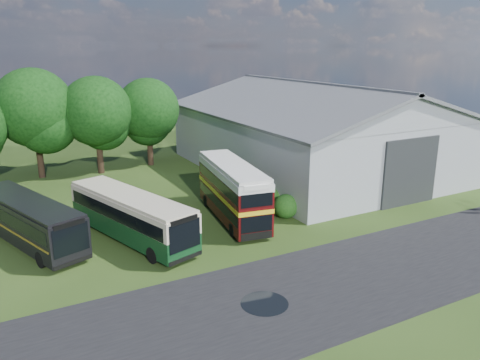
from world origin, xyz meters
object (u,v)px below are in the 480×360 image
bus_maroon_double (233,192)px  bus_dark_single (28,220)px  storage_shed (311,125)px  bus_green_single (131,216)px

bus_maroon_double → bus_dark_single: 12.67m
bus_maroon_double → bus_dark_single: (-12.51, 1.96, -0.45)m
storage_shed → bus_dark_single: 26.24m
bus_maroon_double → bus_dark_single: bearing=179.9°
storage_shed → bus_green_single: 21.77m
storage_shed → bus_maroon_double: bearing=-146.1°
bus_maroon_double → storage_shed: bearing=42.7°
bus_maroon_double → bus_green_single: bearing=-169.3°
storage_shed → bus_green_single: bearing=-156.0°
bus_green_single → bus_maroon_double: bus_maroon_double is taller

